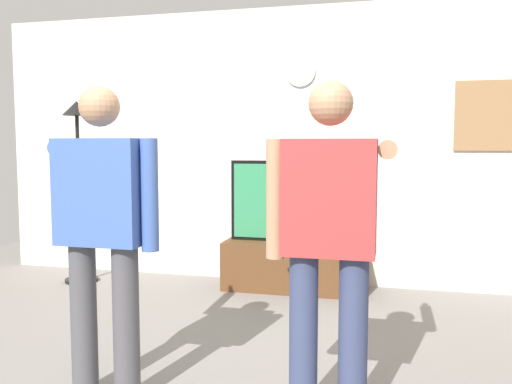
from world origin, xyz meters
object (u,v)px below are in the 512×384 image
at_px(tv_stand, 294,266).
at_px(person_standing_nearer_lamp, 104,223).
at_px(person_standing_nearer_couch, 330,233).
at_px(television, 295,201).
at_px(wall_clock, 300,71).
at_px(floor_lamp, 78,153).
at_px(framed_picture, 500,115).

height_order(tv_stand, person_standing_nearer_lamp, person_standing_nearer_lamp).
distance_m(tv_stand, person_standing_nearer_couch, 2.53).
relative_size(television, wall_clock, 4.23).
relative_size(wall_clock, person_standing_nearer_couch, 0.18).
distance_m(floor_lamp, person_standing_nearer_lamp, 2.66).
distance_m(television, person_standing_nearer_lamp, 2.49).
height_order(framed_picture, person_standing_nearer_couch, framed_picture).
bearing_deg(framed_picture, person_standing_nearer_lamp, -132.17).
distance_m(wall_clock, person_standing_nearer_lamp, 2.95).
distance_m(framed_picture, person_standing_nearer_couch, 2.99).
height_order(floor_lamp, person_standing_nearer_lamp, floor_lamp).
distance_m(tv_stand, floor_lamp, 2.38).
distance_m(floor_lamp, person_standing_nearer_couch, 3.48).
bearing_deg(framed_picture, tv_stand, -170.70).
xyz_separation_m(tv_stand, person_standing_nearer_couch, (0.58, -2.35, 0.72)).
xyz_separation_m(person_standing_nearer_lamp, person_standing_nearer_couch, (1.19, 0.01, -0.01)).
height_order(wall_clock, person_standing_nearer_couch, wall_clock).
relative_size(wall_clock, floor_lamp, 0.16).
bearing_deg(wall_clock, television, -90.00).
relative_size(television, framed_picture, 1.61).
bearing_deg(tv_stand, person_standing_nearer_couch, -76.08).
height_order(tv_stand, framed_picture, framed_picture).
height_order(television, framed_picture, framed_picture).
height_order(wall_clock, floor_lamp, wall_clock).
bearing_deg(television, framed_picture, 7.86).
bearing_deg(wall_clock, person_standing_nearer_lamp, -102.91).
relative_size(tv_stand, person_standing_nearer_lamp, 0.79).
bearing_deg(framed_picture, person_standing_nearer_couch, -114.70).
relative_size(person_standing_nearer_lamp, person_standing_nearer_couch, 1.00).
bearing_deg(floor_lamp, wall_clock, 13.10).
distance_m(person_standing_nearer_lamp, person_standing_nearer_couch, 1.19).
height_order(tv_stand, floor_lamp, floor_lamp).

